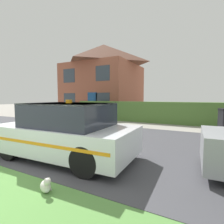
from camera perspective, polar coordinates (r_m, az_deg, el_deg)
name	(u,v)px	position (r m, az deg, el deg)	size (l,w,h in m)	color
road_strip	(105,141)	(6.68, -2.16, -9.34)	(28.00, 6.57, 0.01)	#424247
garden_hedge	(148,112)	(11.89, 11.73, 0.03)	(10.82, 0.80, 1.36)	#4C7233
police_car	(66,131)	(4.87, -14.74, -6.12)	(3.87, 1.95, 1.56)	black
cat	(46,186)	(3.43, -20.76, -21.60)	(0.29, 0.29, 0.30)	silver
house_left	(104,78)	(19.15, -2.72, 10.92)	(7.16, 7.04, 7.25)	#93513D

